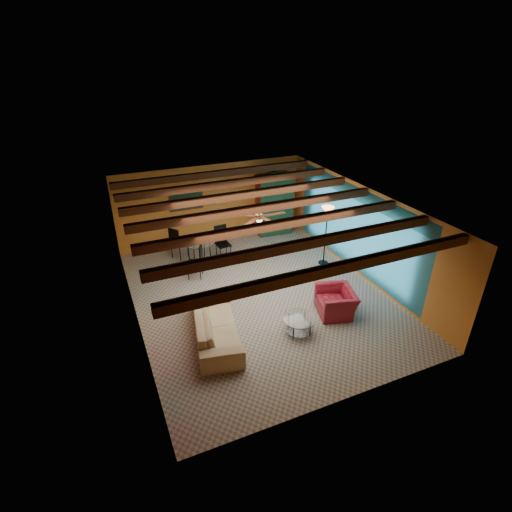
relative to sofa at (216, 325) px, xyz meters
name	(u,v)px	position (x,y,z in m)	size (l,w,h in m)	color
room	(257,215)	(1.64, 1.32, 2.00)	(6.52, 8.01, 2.71)	gray
sofa	(216,325)	(0.00, 0.00, 0.00)	(2.47, 0.97, 0.72)	tan
armchair	(336,302)	(3.14, -0.28, -0.03)	(1.02, 0.89, 0.66)	maroon
coffee_table	(299,325)	(1.89, -0.62, -0.15)	(0.82, 0.82, 0.42)	silver
dining_table	(199,248)	(0.67, 3.66, 0.19)	(2.11, 2.11, 1.10)	silver
armoire	(273,206)	(3.84, 4.91, 0.69)	(1.20, 0.59, 2.11)	maroon
floor_lamp	(326,236)	(4.29, 2.12, 0.60)	(0.39, 0.39, 1.91)	black
ceiling_fan	(259,217)	(1.64, 1.21, 2.00)	(1.50, 1.50, 0.44)	#472614
painting	(186,199)	(0.74, 5.17, 1.29)	(1.05, 0.03, 0.65)	black
potted_plant	(274,170)	(3.84, 4.91, 1.99)	(0.42, 0.37, 0.47)	#26661E
vase	(198,229)	(0.67, 3.66, 0.83)	(0.18, 0.18, 0.19)	orange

